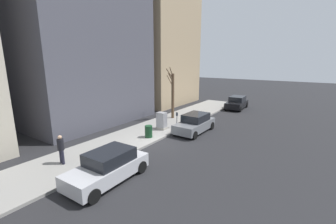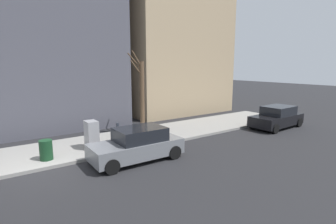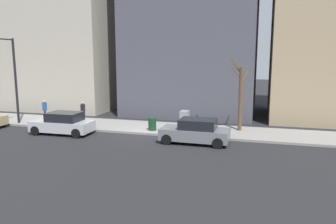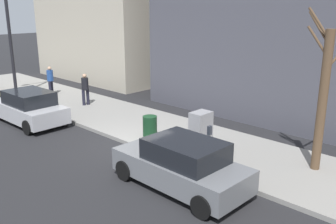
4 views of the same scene
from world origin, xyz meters
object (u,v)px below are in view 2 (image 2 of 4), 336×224
trash_bin (46,150)px  parking_meter (118,133)px  parked_car_grey (137,145)px  bare_tree (142,95)px  utility_box (92,135)px  parked_car_black (277,117)px

trash_bin → parking_meter: bearing=-97.8°
parked_car_grey → bare_tree: (3.76, -2.41, 1.78)m
parking_meter → trash_bin: (0.45, 3.27, -0.38)m
utility_box → bare_tree: size_ratio=0.28×
parked_car_black → trash_bin: (2.04, 14.59, -0.14)m
parking_meter → utility_box: utility_box is taller
parked_car_grey → trash_bin: (2.05, 3.50, -0.14)m
parked_car_black → parking_meter: bearing=79.9°
bare_tree → parked_car_black: bearing=-113.4°
parking_meter → trash_bin: parking_meter is taller
parked_car_grey → utility_box: bearing=28.2°
parking_meter → utility_box: (0.85, 1.04, -0.13)m
utility_box → trash_bin: (-0.40, 2.23, -0.25)m
parked_car_black → parked_car_grey: (-0.01, 11.09, 0.00)m
parked_car_black → bare_tree: (3.75, 8.68, 1.78)m
parked_car_black → parked_car_grey: same height
parking_meter → utility_box: bearing=50.8°
parked_car_grey → trash_bin: size_ratio=4.69×
parking_meter → parked_car_black: bearing=-98.0°
bare_tree → trash_bin: 6.45m
parked_car_grey → bare_tree: size_ratio=0.84×
parking_meter → bare_tree: size_ratio=0.27×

